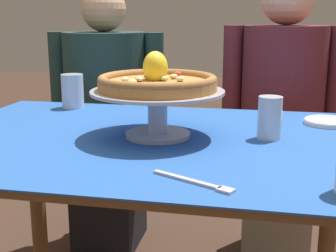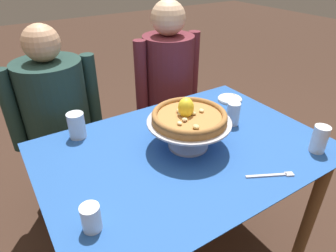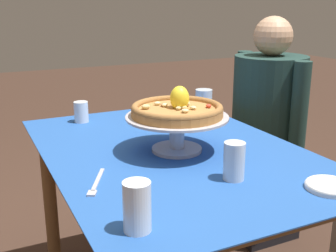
# 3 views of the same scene
# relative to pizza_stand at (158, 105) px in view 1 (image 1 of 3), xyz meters

# --- Properties ---
(dining_table) EXTENTS (1.26, 0.88, 0.74)m
(dining_table) POSITION_rel_pizza_stand_xyz_m (-0.02, -0.01, -0.20)
(dining_table) COLOR brown
(dining_table) RESTS_ON ground
(pizza_stand) EXTENTS (0.37, 0.37, 0.13)m
(pizza_stand) POSITION_rel_pizza_stand_xyz_m (0.00, 0.00, 0.00)
(pizza_stand) COLOR #B7B7C1
(pizza_stand) RESTS_ON dining_table
(pizza) EXTENTS (0.32, 0.32, 0.10)m
(pizza) POSITION_rel_pizza_stand_xyz_m (-0.00, 0.00, 0.06)
(pizza) COLOR #AD753D
(pizza) RESTS_ON pizza_stand
(water_glass_side_right) EXTENTS (0.06, 0.06, 0.12)m
(water_glass_side_right) POSITION_rel_pizza_stand_xyz_m (0.30, 0.04, -0.04)
(water_glass_side_right) COLOR silver
(water_glass_side_right) RESTS_ON dining_table
(water_glass_back_left) EXTENTS (0.08, 0.08, 0.12)m
(water_glass_back_left) POSITION_rel_pizza_stand_xyz_m (-0.39, 0.34, -0.04)
(water_glass_back_left) COLOR silver
(water_glass_back_left) RESTS_ON dining_table
(side_plate) EXTENTS (0.14, 0.14, 0.02)m
(side_plate) POSITION_rel_pizza_stand_xyz_m (0.48, 0.25, -0.08)
(side_plate) COLOR silver
(side_plate) RESTS_ON dining_table
(dinner_fork) EXTENTS (0.18, 0.10, 0.01)m
(dinner_fork) POSITION_rel_pizza_stand_xyz_m (0.16, -0.35, -0.09)
(dinner_fork) COLOR #B7B7C1
(dinner_fork) RESTS_ON dining_table
(diner_left) EXTENTS (0.53, 0.37, 1.19)m
(diner_left) POSITION_rel_pizza_stand_xyz_m (-0.40, 0.73, -0.24)
(diner_left) COLOR black
(diner_left) RESTS_ON ground
(diner_right) EXTENTS (0.50, 0.34, 1.24)m
(diner_right) POSITION_rel_pizza_stand_xyz_m (0.36, 0.74, -0.22)
(diner_right) COLOR gray
(diner_right) RESTS_ON ground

